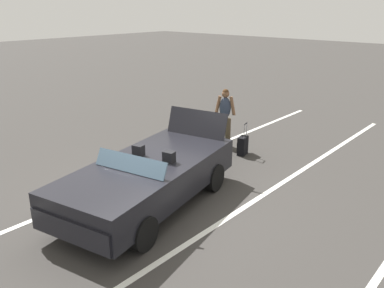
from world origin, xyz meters
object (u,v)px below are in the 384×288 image
at_px(suitcase_large_black, 203,131).
at_px(suitcase_medium_bright, 195,143).
at_px(suitcase_small_carryon, 243,146).
at_px(convertible_car, 142,182).
at_px(traveler_person, 225,114).

xyz_separation_m(suitcase_large_black, suitcase_medium_bright, (0.81, 0.41, -0.06)).
bearing_deg(suitcase_small_carryon, convertible_car, 79.66).
bearing_deg(convertible_car, suitcase_medium_bright, -168.56).
bearing_deg(traveler_person, suitcase_small_carryon, 47.88).
height_order(suitcase_large_black, suitcase_small_carryon, suitcase_small_carryon).
xyz_separation_m(suitcase_medium_bright, traveler_person, (-1.02, 0.22, 0.62)).
relative_size(suitcase_medium_bright, traveler_person, 0.54).
bearing_deg(traveler_person, convertible_car, -11.19).
distance_m(suitcase_large_black, suitcase_small_carryon, 1.43).
bearing_deg(suitcase_small_carryon, suitcase_large_black, -15.06).
bearing_deg(convertible_car, suitcase_large_black, -167.65).
distance_m(convertible_car, suitcase_large_black, 4.19).
relative_size(convertible_car, suitcase_medium_bright, 4.93).
height_order(convertible_car, suitcase_small_carryon, convertible_car).
xyz_separation_m(suitcase_large_black, suitcase_small_carryon, (0.02, 1.42, -0.11)).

